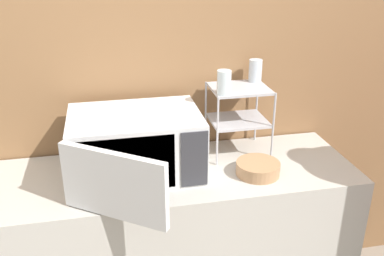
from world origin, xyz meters
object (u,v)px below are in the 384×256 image
Objects in this scene: glass_front_left at (224,82)px; bowl at (258,169)px; dish_rack at (239,106)px; glass_back_right at (255,71)px; microwave at (135,146)px.

bowl is (0.12, -0.16, -0.37)m from glass_front_left.
bowl is (0.02, -0.25, -0.22)m from dish_rack.
glass_front_left is 0.26m from glass_back_right.
dish_rack is (0.52, 0.13, 0.10)m from microwave.
glass_back_right is at bearing 18.16° from microwave.
bowl is at bearing -104.03° from glass_back_right.
glass_back_right is at bearing 75.97° from bowl.
glass_front_left reaches higher than microwave.
glass_back_right reaches higher than microwave.
glass_front_left is 0.55× the size of bowl.
microwave is 6.28× the size of glass_front_left.
microwave reaches higher than bowl.
glass_front_left is 1.00× the size of glass_back_right.
microwave is at bearing -166.19° from dish_rack.
bowl is at bearing -12.21° from microwave.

